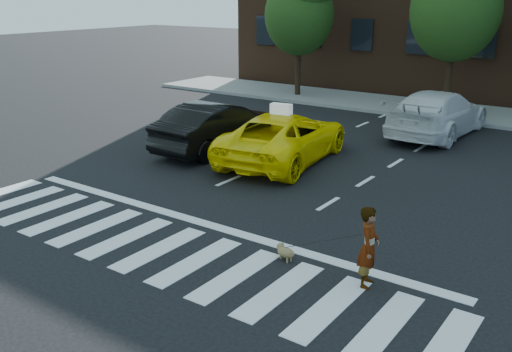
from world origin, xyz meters
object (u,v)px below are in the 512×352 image
(taxi, at_px, (284,137))
(white_suv, at_px, (438,113))
(black_sedan, at_px, (218,126))
(tree_left, at_px, (300,6))
(woman, at_px, (369,247))
(dog, at_px, (285,251))

(taxi, height_order, white_suv, white_suv)
(black_sedan, bearing_deg, tree_left, -72.56)
(white_suv, xyz_separation_m, woman, (2.78, -12.05, -0.07))
(white_suv, bearing_deg, tree_left, -23.05)
(woman, height_order, dog, woman)
(black_sedan, height_order, white_suv, white_suv)
(taxi, relative_size, black_sedan, 1.12)
(tree_left, distance_m, white_suv, 9.89)
(white_suv, xyz_separation_m, dog, (0.99, -12.04, -0.66))
(black_sedan, height_order, dog, black_sedan)
(taxi, relative_size, woman, 3.64)
(woman, xyz_separation_m, dog, (-1.79, 0.01, -0.59))
(taxi, bearing_deg, dog, 115.14)
(black_sedan, distance_m, white_suv, 8.29)
(tree_left, xyz_separation_m, taxi, (5.57, -10.00, -3.67))
(taxi, bearing_deg, white_suv, -122.10)
(dog, bearing_deg, white_suv, 116.17)
(tree_left, xyz_separation_m, black_sedan, (3.01, -10.17, -3.62))
(taxi, distance_m, white_suv, 6.76)
(black_sedan, bearing_deg, white_suv, -129.31)
(taxi, distance_m, woman, 8.12)
(tree_left, relative_size, dog, 12.73)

